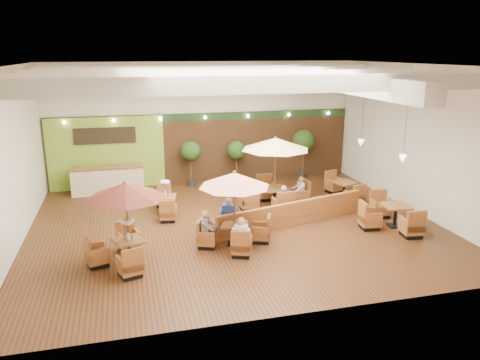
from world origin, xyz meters
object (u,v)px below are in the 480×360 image
object	(u,v)px
table_2	(275,160)
table_1	(234,194)
diner_3	(283,197)
diner_4	(300,188)
table_5	(344,191)
diner_0	(241,232)
diner_1	(228,213)
booth_divider	(293,214)
table_4	(388,217)
diner_2	(207,225)
service_counter	(108,180)
table_0	(124,205)
topiary_1	(236,152)
topiary_0	(191,153)
table_3	(166,201)
topiary_2	(304,143)

from	to	relation	value
table_2	table_1	bearing A→B (deg)	-127.73
table_2	diner_3	xyz separation A→B (m)	(0.00, -1.04, -1.17)
table_1	diner_4	size ratio (longest dim) A/B	3.41
table_5	diner_0	xyz separation A→B (m)	(-5.51, -4.38, 0.39)
diner_1	diner_4	xyz separation A→B (m)	(3.40, 2.25, -0.03)
booth_divider	diner_0	xyz separation A→B (m)	(-2.41, -2.07, 0.33)
table_4	diner_0	world-z (taller)	diner_0
diner_3	diner_2	bearing A→B (deg)	-144.01
service_counter	table_0	bearing A→B (deg)	-84.87
table_5	topiary_1	distance (m)	5.21
topiary_0	diner_1	size ratio (longest dim) A/B	2.56
table_3	topiary_2	size ratio (longest dim) A/B	1.02
diner_0	table_2	bearing A→B (deg)	79.75
table_5	diner_4	distance (m)	2.17
diner_4	table_1	bearing A→B (deg)	138.71
diner_4	table_3	bearing A→B (deg)	92.04
table_1	diner_2	bearing A→B (deg)	-159.41
table_2	diner_4	xyz separation A→B (m)	(1.04, 0.00, -1.18)
table_1	table_4	xyz separation A→B (m)	(5.54, 0.18, -1.30)
booth_divider	table_5	xyz separation A→B (m)	(3.10, 2.30, -0.06)
table_0	diner_0	size ratio (longest dim) A/B	3.24
table_3	table_4	size ratio (longest dim) A/B	0.89
table_4	table_5	xyz separation A→B (m)	(-0.03, 3.31, -0.01)
service_counter	table_0	size ratio (longest dim) A/B	1.18
diner_0	table_0	bearing A→B (deg)	-165.75
diner_0	diner_1	distance (m)	1.76
topiary_1	diner_2	bearing A→B (deg)	-110.92
booth_divider	diner_3	bearing A→B (deg)	77.46
topiary_0	diner_4	distance (m)	5.40
table_5	topiary_1	xyz separation A→B (m)	(-3.73, 3.46, 1.12)
booth_divider	diner_2	bearing A→B (deg)	-175.61
diner_0	diner_3	size ratio (longest dim) A/B	1.05
booth_divider	table_4	bearing A→B (deg)	-33.46
table_1	table_4	distance (m)	5.69
topiary_2	diner_3	size ratio (longest dim) A/B	3.16
table_0	service_counter	bearing A→B (deg)	77.38
table_3	table_4	bearing A→B (deg)	-13.34
diner_1	diner_4	bearing A→B (deg)	-120.93
table_0	topiary_0	xyz separation A→B (m)	(2.99, 7.49, -0.22)
topiary_0	diner_2	world-z (taller)	topiary_0
diner_1	diner_2	world-z (taller)	diner_1
diner_4	diner_0	bearing A→B (deg)	145.79
booth_divider	diner_4	world-z (taller)	diner_4
booth_divider	table_3	bearing A→B (deg)	135.88
topiary_1	diner_0	xyz separation A→B (m)	(-1.78, -7.84, -0.72)
diner_2	table_3	bearing A→B (deg)	-147.56
table_2	topiary_1	size ratio (longest dim) A/B	1.43
service_counter	booth_divider	distance (m)	8.47
service_counter	table_3	world-z (taller)	table_3
diner_0	diner_1	xyz separation A→B (m)	(-0.00, 1.76, 0.01)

